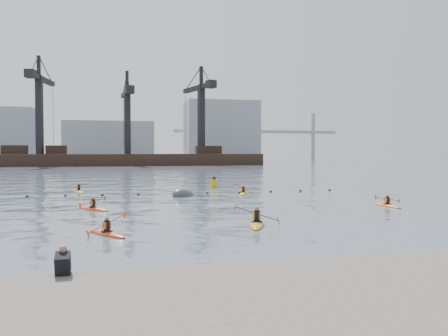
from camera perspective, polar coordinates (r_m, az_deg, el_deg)
The scene contains 13 objects.
ground at distance 19.57m, azimuth -0.64°, elevation -9.00°, with size 400.00×400.00×0.00m, color #374050.
quay at distance 11.26m, azimuth 9.99°, elevation -17.40°, with size 18.00×7.12×1.77m.
float_line at distance 41.61m, azimuth -8.20°, elevation -3.13°, with size 33.24×0.73×0.24m.
barge_pier at distance 128.81m, azimuth -11.62°, elevation 1.14°, with size 72.00×19.30×29.50m.
skyline at distance 169.22m, azimuth -11.23°, elevation 3.83°, with size 141.00×28.00×22.00m.
kayaker_0 at distance 22.04m, azimuth -13.90°, elevation -7.58°, with size 2.00×2.81×1.09m.
kayaker_1 at distance 24.13m, azimuth 3.97°, elevation -6.66°, with size 2.27×3.46×1.23m.
kayaker_2 at distance 31.62m, azimuth -15.49°, elevation -4.69°, with size 2.30×2.72×0.95m.
kayaker_3 at distance 41.52m, azimuth 2.36°, elevation -3.04°, with size 1.87×2.82×1.15m.
kayaker_4 at distance 34.12m, azimuth 19.06°, elevation -4.24°, with size 1.99×2.96×0.94m.
kayaker_5 at distance 45.55m, azimuth -17.07°, elevation -2.68°, with size 2.01×3.03×1.08m.
mooring_buoy at distance 40.03m, azimuth -4.89°, elevation -3.36°, with size 2.51×1.48×1.26m, color #3A3D3F.
nav_buoy at distance 48.88m, azimuth -1.22°, elevation -1.87°, with size 0.80×0.80×1.45m.
Camera 1 is at (-4.24, -18.74, 3.73)m, focal length 38.00 mm.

